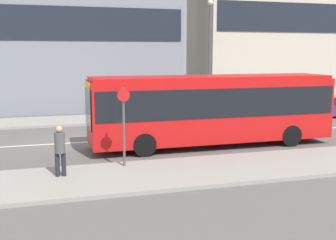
{
  "coord_description": "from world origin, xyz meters",
  "views": [
    {
      "loc": [
        -1.14,
        -19.61,
        4.17
      ],
      "look_at": [
        4.01,
        -2.01,
        1.21
      ],
      "focal_mm": 45.0,
      "sensor_mm": 36.0,
      "label": 1
    }
  ],
  "objects": [
    {
      "name": "ground_plane",
      "position": [
        0.0,
        0.0,
        0.0
      ],
      "size": [
        120.0,
        120.0,
        0.0
      ],
      "primitive_type": "plane",
      "color": "#595654"
    },
    {
      "name": "sidewalk_near",
      "position": [
        0.0,
        -6.25,
        0.07
      ],
      "size": [
        44.0,
        3.5,
        0.13
      ],
      "color": "gray",
      "rests_on": "ground_plane"
    },
    {
      "name": "sidewalk_far",
      "position": [
        0.0,
        6.25,
        0.07
      ],
      "size": [
        44.0,
        3.5,
        0.13
      ],
      "color": "gray",
      "rests_on": "ground_plane"
    },
    {
      "name": "lane_centerline",
      "position": [
        0.0,
        0.0,
        0.0
      ],
      "size": [
        41.8,
        0.16,
        0.01
      ],
      "color": "silver",
      "rests_on": "ground_plane"
    },
    {
      "name": "city_bus",
      "position": [
        5.95,
        -2.31,
        1.81
      ],
      "size": [
        10.89,
        2.53,
        3.14
      ],
      "rotation": [
        0.0,
        0.0,
        0.09
      ],
      "color": "red",
      "rests_on": "ground_plane"
    },
    {
      "name": "parked_car_0",
      "position": [
        12.1,
        3.38,
        0.65
      ],
      "size": [
        4.21,
        1.89,
        1.39
      ],
      "color": "#4C5156",
      "rests_on": "ground_plane"
    },
    {
      "name": "parked_car_1",
      "position": [
        17.08,
        3.57,
        0.63
      ],
      "size": [
        4.09,
        1.78,
        1.32
      ],
      "color": "navy",
      "rests_on": "ground_plane"
    },
    {
      "name": "pedestrian_near_stop",
      "position": [
        -0.77,
        -5.75,
        1.09
      ],
      "size": [
        0.35,
        0.34,
        1.69
      ],
      "rotation": [
        0.0,
        0.0,
        -0.05
      ],
      "color": "#23232D",
      "rests_on": "sidewalk_near"
    },
    {
      "name": "bus_stop_sign",
      "position": [
        1.48,
        -5.09,
        1.77
      ],
      "size": [
        0.44,
        0.12,
        2.82
      ],
      "color": "#4C4C51",
      "rests_on": "sidewalk_near"
    },
    {
      "name": "street_lamp",
      "position": [
        8.93,
        5.43,
        4.53
      ],
      "size": [
        0.36,
        0.36,
        7.26
      ],
      "color": "#4C4C51",
      "rests_on": "sidewalk_far"
    }
  ]
}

